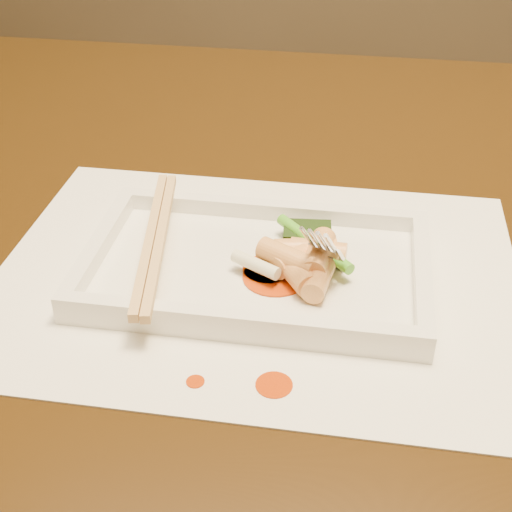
# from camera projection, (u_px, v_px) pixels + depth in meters

# --- Properties ---
(table) EXTENTS (1.40, 0.90, 0.75)m
(table) POSITION_uv_depth(u_px,v_px,m) (220.00, 313.00, 0.67)
(table) COLOR black
(table) RESTS_ON ground
(placemat) EXTENTS (0.40, 0.30, 0.00)m
(placemat) POSITION_uv_depth(u_px,v_px,m) (256.00, 276.00, 0.55)
(placemat) COLOR white
(placemat) RESTS_ON table
(sauce_splatter_a) EXTENTS (0.02, 0.02, 0.00)m
(sauce_splatter_a) POSITION_uv_depth(u_px,v_px,m) (274.00, 385.00, 0.45)
(sauce_splatter_a) COLOR #BB3605
(sauce_splatter_a) RESTS_ON placemat
(sauce_splatter_b) EXTENTS (0.01, 0.01, 0.00)m
(sauce_splatter_b) POSITION_uv_depth(u_px,v_px,m) (195.00, 382.00, 0.45)
(sauce_splatter_b) COLOR #BB3605
(sauce_splatter_b) RESTS_ON placemat
(plate_base) EXTENTS (0.26, 0.16, 0.01)m
(plate_base) POSITION_uv_depth(u_px,v_px,m) (256.00, 271.00, 0.55)
(plate_base) COLOR white
(plate_base) RESTS_ON placemat
(plate_rim_far) EXTENTS (0.26, 0.01, 0.01)m
(plate_rim_far) POSITION_uv_depth(u_px,v_px,m) (270.00, 210.00, 0.60)
(plate_rim_far) COLOR white
(plate_rim_far) RESTS_ON plate_base
(plate_rim_near) EXTENTS (0.26, 0.01, 0.01)m
(plate_rim_near) POSITION_uv_depth(u_px,v_px,m) (239.00, 321.00, 0.48)
(plate_rim_near) COLOR white
(plate_rim_near) RESTS_ON plate_base
(plate_rim_left) EXTENTS (0.01, 0.14, 0.01)m
(plate_rim_left) POSITION_uv_depth(u_px,v_px,m) (99.00, 245.00, 0.56)
(plate_rim_left) COLOR white
(plate_rim_left) RESTS_ON plate_base
(plate_rim_right) EXTENTS (0.01, 0.14, 0.01)m
(plate_rim_right) POSITION_uv_depth(u_px,v_px,m) (422.00, 274.00, 0.52)
(plate_rim_right) COLOR white
(plate_rim_right) RESTS_ON plate_base
(veg_piece) EXTENTS (0.04, 0.03, 0.01)m
(veg_piece) POSITION_uv_depth(u_px,v_px,m) (307.00, 234.00, 0.57)
(veg_piece) COLOR black
(veg_piece) RESTS_ON plate_base
(scallion_white) EXTENTS (0.04, 0.03, 0.01)m
(scallion_white) POSITION_uv_depth(u_px,v_px,m) (256.00, 265.00, 0.53)
(scallion_white) COLOR #EAEACC
(scallion_white) RESTS_ON plate_base
(scallion_green) EXTENTS (0.07, 0.07, 0.01)m
(scallion_green) POSITION_uv_depth(u_px,v_px,m) (314.00, 243.00, 0.55)
(scallion_green) COLOR #3B9A18
(scallion_green) RESTS_ON plate_base
(chopstick_a) EXTENTS (0.04, 0.19, 0.01)m
(chopstick_a) POSITION_uv_depth(u_px,v_px,m) (150.00, 238.00, 0.54)
(chopstick_a) COLOR tan
(chopstick_a) RESTS_ON plate_rim_near
(chopstick_b) EXTENTS (0.04, 0.19, 0.01)m
(chopstick_b) POSITION_uv_depth(u_px,v_px,m) (160.00, 239.00, 0.54)
(chopstick_b) COLOR tan
(chopstick_b) RESTS_ON plate_rim_near
(fork) EXTENTS (0.09, 0.10, 0.14)m
(fork) POSITION_uv_depth(u_px,v_px,m) (357.00, 177.00, 0.51)
(fork) COLOR silver
(fork) RESTS_ON plate_base
(sauce_blob_0) EXTENTS (0.05, 0.05, 0.00)m
(sauce_blob_0) POSITION_uv_depth(u_px,v_px,m) (275.00, 277.00, 0.53)
(sauce_blob_0) COLOR #BB3605
(sauce_blob_0) RESTS_ON plate_base
(sauce_blob_1) EXTENTS (0.04, 0.04, 0.00)m
(sauce_blob_1) POSITION_uv_depth(u_px,v_px,m) (268.00, 269.00, 0.54)
(sauce_blob_1) COLOR #BB3605
(sauce_blob_1) RESTS_ON plate_base
(rice_cake_0) EXTENTS (0.04, 0.05, 0.02)m
(rice_cake_0) POSITION_uv_depth(u_px,v_px,m) (294.00, 270.00, 0.52)
(rice_cake_0) COLOR #E9B76C
(rice_cake_0) RESTS_ON plate_base
(rice_cake_1) EXTENTS (0.05, 0.03, 0.02)m
(rice_cake_1) POSITION_uv_depth(u_px,v_px,m) (305.00, 251.00, 0.54)
(rice_cake_1) COLOR #E9B76C
(rice_cake_1) RESTS_ON plate_base
(rice_cake_2) EXTENTS (0.05, 0.04, 0.02)m
(rice_cake_2) POSITION_uv_depth(u_px,v_px,m) (288.00, 258.00, 0.52)
(rice_cake_2) COLOR #E9B76C
(rice_cake_2) RESTS_ON plate_base
(rice_cake_3) EXTENTS (0.04, 0.02, 0.02)m
(rice_cake_3) POSITION_uv_depth(u_px,v_px,m) (318.00, 252.00, 0.54)
(rice_cake_3) COLOR #E9B76C
(rice_cake_3) RESTS_ON plate_base
(rice_cake_4) EXTENTS (0.02, 0.04, 0.02)m
(rice_cake_4) POSITION_uv_depth(u_px,v_px,m) (319.00, 278.00, 0.51)
(rice_cake_4) COLOR #E9B76C
(rice_cake_4) RESTS_ON plate_base
(rice_cake_5) EXTENTS (0.02, 0.05, 0.02)m
(rice_cake_5) POSITION_uv_depth(u_px,v_px,m) (319.00, 254.00, 0.53)
(rice_cake_5) COLOR #E9B76C
(rice_cake_5) RESTS_ON plate_base
(rice_cake_6) EXTENTS (0.04, 0.04, 0.02)m
(rice_cake_6) POSITION_uv_depth(u_px,v_px,m) (296.00, 259.00, 0.53)
(rice_cake_6) COLOR #E9B76C
(rice_cake_6) RESTS_ON plate_base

